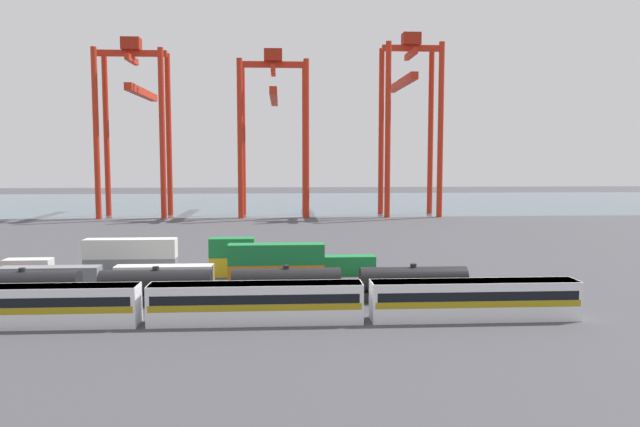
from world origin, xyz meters
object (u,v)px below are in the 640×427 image
(freight_tank_row, at_px, (222,286))
(gantry_crane_central, at_px, (274,115))
(shipping_container_6, at_px, (28,269))
(shipping_container_11, at_px, (331,265))
(gantry_crane_east, at_px, (408,106))
(shipping_container_2, at_px, (165,276))
(passenger_train, at_px, (256,301))
(gantry_crane_west, at_px, (135,110))

(freight_tank_row, relative_size, gantry_crane_central, 1.23)
(freight_tank_row, bearing_deg, gantry_crane_central, 87.48)
(freight_tank_row, distance_m, shipping_container_6, 31.37)
(shipping_container_11, relative_size, gantry_crane_east, 0.25)
(shipping_container_2, height_order, shipping_container_11, same)
(gantry_crane_east, bearing_deg, freight_tank_row, -111.93)
(shipping_container_2, distance_m, shipping_container_11, 22.28)
(shipping_container_11, distance_m, gantry_crane_central, 92.94)
(passenger_train, relative_size, shipping_container_6, 10.58)
(freight_tank_row, bearing_deg, gantry_crane_east, 68.07)
(gantry_crane_west, height_order, gantry_crane_central, gantry_crane_west)
(gantry_crane_west, relative_size, gantry_crane_east, 0.96)
(gantry_crane_east, bearing_deg, gantry_crane_west, -179.88)
(freight_tank_row, relative_size, gantry_crane_west, 1.16)
(freight_tank_row, xyz_separation_m, gantry_crane_central, (4.60, 104.52, 25.71))
(shipping_container_11, relative_size, gantry_crane_central, 0.27)
(passenger_train, xyz_separation_m, freight_tank_row, (-4.14, 8.47, -0.20))
(shipping_container_11, bearing_deg, passenger_train, -110.84)
(gantry_crane_west, bearing_deg, gantry_crane_central, 1.36)
(passenger_train, height_order, gantry_crane_west, gantry_crane_west)
(gantry_crane_east, bearing_deg, shipping_container_2, -117.89)
(shipping_container_2, height_order, gantry_crane_east, gantry_crane_east)
(passenger_train, distance_m, shipping_container_2, 21.87)
(freight_tank_row, xyz_separation_m, gantry_crane_west, (-32.57, 103.63, 26.64))
(passenger_train, bearing_deg, gantry_crane_west, 108.13)
(gantry_crane_central, distance_m, gantry_crane_east, 37.26)
(shipping_container_6, bearing_deg, gantry_crane_east, 51.95)
(shipping_container_6, height_order, shipping_container_11, same)
(passenger_train, relative_size, freight_tank_row, 1.17)
(shipping_container_6, relative_size, gantry_crane_central, 0.14)
(gantry_crane_west, relative_size, gantry_crane_central, 1.06)
(passenger_train, bearing_deg, shipping_container_11, 69.16)
(gantry_crane_east, bearing_deg, gantry_crane_central, 178.88)
(shipping_container_2, xyz_separation_m, gantry_crane_central, (12.63, 94.83, 26.35))
(passenger_train, relative_size, shipping_container_2, 5.28)
(shipping_container_6, xyz_separation_m, gantry_crane_west, (-5.49, 87.81, 27.28))
(freight_tank_row, distance_m, gantry_crane_west, 111.85)
(freight_tank_row, xyz_separation_m, shipping_container_2, (-8.03, 9.69, -0.64))
(shipping_container_11, height_order, gantry_crane_west, gantry_crane_west)
(passenger_train, bearing_deg, gantry_crane_east, 71.47)
(shipping_container_2, xyz_separation_m, gantry_crane_west, (-24.54, 93.94, 27.28))
(freight_tank_row, relative_size, shipping_container_11, 4.53)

